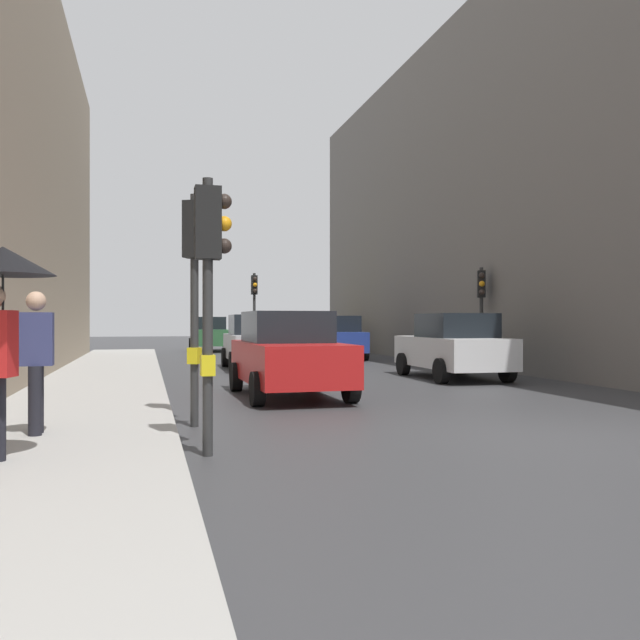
{
  "coord_description": "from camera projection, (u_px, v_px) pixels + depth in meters",
  "views": [
    {
      "loc": [
        -5.42,
        -7.78,
        1.57
      ],
      "look_at": [
        -0.28,
        11.76,
        1.59
      ],
      "focal_mm": 37.2,
      "sensor_mm": 36.0,
      "label": 1
    }
  ],
  "objects": [
    {
      "name": "car_yellow_taxi",
      "position": [
        313.0,
        335.0,
        32.66
      ],
      "size": [
        2.13,
        4.26,
        1.76
      ],
      "color": "yellow",
      "rests_on": "ground"
    },
    {
      "name": "car_blue_van",
      "position": [
        335.0,
        338.0,
        27.04
      ],
      "size": [
        2.23,
        4.31,
        1.76
      ],
      "color": "navy",
      "rests_on": "ground"
    },
    {
      "name": "sidewalk_kerb",
      "position": [
        92.0,
        396.0,
        13.07
      ],
      "size": [
        2.85,
        40.0,
        0.16
      ],
      "primitive_type": "cube",
      "color": "#A8A5A0",
      "rests_on": "ground"
    },
    {
      "name": "building_facade_right",
      "position": [
        615.0,
        194.0,
        24.0
      ],
      "size": [
        12.0,
        34.03,
        12.35
      ],
      "primitive_type": "cube",
      "color": "slate",
      "rests_on": "ground"
    },
    {
      "name": "traffic_light_mid_street",
      "position": [
        481.0,
        299.0,
        20.68
      ],
      "size": [
        0.34,
        0.45,
        3.23
      ],
      "color": "#2D2D2D",
      "rests_on": "ground"
    },
    {
      "name": "car_red_sedan",
      "position": [
        288.0,
        354.0,
        13.69
      ],
      "size": [
        2.06,
        4.22,
        1.76
      ],
      "color": "red",
      "rests_on": "ground"
    },
    {
      "name": "car_white_compact",
      "position": [
        453.0,
        346.0,
        17.84
      ],
      "size": [
        2.11,
        4.25,
        1.76
      ],
      "color": "silver",
      "rests_on": "ground"
    },
    {
      "name": "car_green_estate",
      "position": [
        209.0,
        334.0,
        34.04
      ],
      "size": [
        2.16,
        4.27,
        1.76
      ],
      "color": "#2D6038",
      "rests_on": "ground"
    },
    {
      "name": "traffic_light_far_median",
      "position": [
        254.0,
        299.0,
        28.99
      ],
      "size": [
        0.25,
        0.43,
        3.65
      ],
      "color": "#2D2D2D",
      "rests_on": "ground"
    },
    {
      "name": "pedestrian_with_umbrella",
      "position": [
        0.0,
        293.0,
        6.53
      ],
      "size": [
        1.0,
        1.0,
        2.14
      ],
      "color": "black",
      "rests_on": "sidewalk_kerb"
    },
    {
      "name": "traffic_light_near_left",
      "position": [
        210.0,
        264.0,
        7.67
      ],
      "size": [
        0.43,
        0.24,
        3.22
      ],
      "color": "#2D2D2D",
      "rests_on": "ground"
    },
    {
      "name": "ground_plane",
      "position": [
        562.0,
        437.0,
        8.9
      ],
      "size": [
        120.0,
        120.0,
        0.0
      ],
      "primitive_type": "plane",
      "color": "#38383A"
    },
    {
      "name": "traffic_light_near_right",
      "position": [
        196.0,
        266.0,
        9.77
      ],
      "size": [
        0.45,
        0.34,
        3.44
      ],
      "color": "#2D2D2D",
      "rests_on": "ground"
    },
    {
      "name": "car_silver_hatchback",
      "position": [
        257.0,
        342.0,
        21.4
      ],
      "size": [
        2.11,
        4.25,
        1.76
      ],
      "color": "#BCBCC1",
      "rests_on": "ground"
    },
    {
      "name": "pedestrian_with_grey_backpack",
      "position": [
        32.0,
        353.0,
        8.18
      ],
      "size": [
        0.61,
        0.36,
        1.77
      ],
      "color": "black",
      "rests_on": "sidewalk_kerb"
    }
  ]
}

